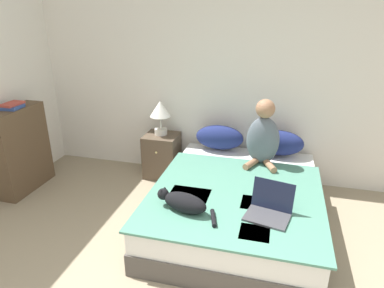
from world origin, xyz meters
name	(u,v)px	position (x,y,z in m)	size (l,w,h in m)	color
wall_back	(244,77)	(0.00, 3.10, 1.27)	(6.15, 0.05, 2.55)	silver
bed	(237,204)	(0.12, 2.03, 0.21)	(1.58, 2.00, 0.43)	#4C4742
pillow_near	(219,137)	(-0.23, 2.87, 0.58)	(0.58, 0.27, 0.30)	navy
pillow_far	(278,143)	(0.46, 2.87, 0.58)	(0.58, 0.27, 0.30)	navy
person_sitting	(263,136)	(0.29, 2.59, 0.75)	(0.36, 0.35, 0.72)	slate
cat_tabby	(183,202)	(-0.27, 1.45, 0.52)	(0.57, 0.30, 0.17)	black
laptop_open	(269,209)	(0.43, 1.56, 0.49)	(0.41, 0.38, 0.27)	#424247
nightstand	(162,155)	(-0.96, 2.83, 0.28)	(0.41, 0.41, 0.56)	brown
table_lamp	(160,112)	(-0.97, 2.86, 0.85)	(0.25, 0.25, 0.43)	beige
bookshelf	(21,150)	(-2.43, 2.10, 0.50)	(0.24, 0.72, 1.00)	brown
book_stack_top	(12,106)	(-2.43, 2.10, 1.03)	(0.20, 0.25, 0.06)	#334C8E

